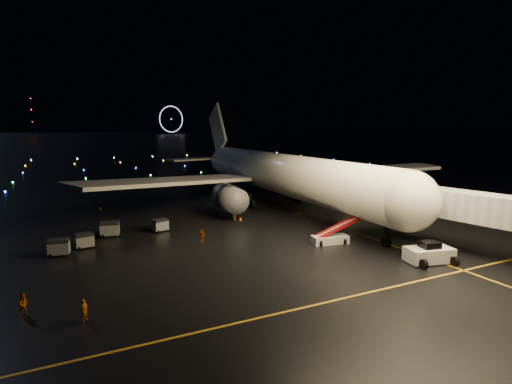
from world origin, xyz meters
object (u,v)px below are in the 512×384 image
baggage_cart_3 (59,247)px  crew_c (202,236)px  crew_a (84,310)px  baggage_cart_0 (160,225)px  airliner (270,150)px  baggage_cart_1 (110,229)px  baggage_cart_2 (84,241)px  pushback_tug (429,252)px  crew_b (24,304)px  belt_loader (330,231)px

baggage_cart_3 → crew_c: bearing=0.5°
crew_a → baggage_cart_0: (10.10, 21.77, 0.00)m
crew_c → baggage_cart_0: size_ratio=0.86×
airliner → baggage_cart_3: bearing=-154.0°
crew_c → baggage_cart_0: crew_c is taller
baggage_cart_1 → baggage_cart_2: bearing=-116.7°
pushback_tug → baggage_cart_2: bearing=159.1°
crew_c → crew_b: bearing=-92.9°
belt_loader → baggage_cart_1: bearing=158.7°
crew_a → crew_c: size_ratio=0.98×
pushback_tug → baggage_cart_1: bearing=151.4°
crew_a → baggage_cart_3: baggage_cart_3 is taller
crew_b → baggage_cart_3: (2.22, 13.90, 0.03)m
baggage_cart_1 → airliner: bearing=33.0°
crew_c → baggage_cart_2: size_ratio=0.85×
baggage_cart_0 → baggage_cart_3: size_ratio=0.92×
crew_b → baggage_cart_2: (4.73, 15.59, -0.02)m
baggage_cart_0 → airliner: bearing=8.8°
pushback_tug → baggage_cart_1: 36.31m
airliner → crew_b: (-35.50, -29.63, -8.47)m
baggage_cart_3 → crew_a: bearing=-76.0°
crew_b → baggage_cart_2: bearing=53.4°
crew_b → pushback_tug: bearing=-27.2°
crew_a → baggage_cart_1: size_ratio=0.74×
pushback_tug → belt_loader: belt_loader is taller
crew_c → baggage_cart_3: baggage_cart_3 is taller
crew_c → baggage_cart_2: baggage_cart_2 is taller
baggage_cart_3 → baggage_cart_0: bearing=32.4°
crew_c → baggage_cart_1: bearing=-166.9°
baggage_cart_1 → baggage_cart_3: (-5.62, -5.48, -0.05)m
baggage_cart_0 → baggage_cart_2: (-9.16, -3.48, 0.02)m
crew_b → baggage_cart_3: size_ratio=0.82×
crew_a → baggage_cart_2: size_ratio=0.83×
pushback_tug → crew_b: 35.41m
crew_a → crew_c: (13.28, 14.52, 0.01)m
pushback_tug → baggage_cart_1: pushback_tug is taller
crew_a → crew_c: 19.68m
belt_loader → baggage_cart_1: size_ratio=2.83×
baggage_cart_2 → baggage_cart_3: bearing=-155.8°
baggage_cart_2 → crew_a: bearing=-102.6°
baggage_cart_3 → baggage_cart_1: bearing=52.8°
airliner → baggage_cart_2: airliner is taller
baggage_cart_0 → baggage_cart_1: size_ratio=0.87×
pushback_tug → baggage_cart_0: 31.78m
baggage_cart_2 → belt_loader: bearing=-32.2°
pushback_tug → baggage_cart_2: (-30.38, 20.18, -0.26)m
baggage_cart_0 → baggage_cart_3: bearing=-173.4°
airliner → crew_a: size_ratio=41.50×
belt_loader → crew_b: bearing=-159.2°
crew_b → belt_loader: bearing=-10.3°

